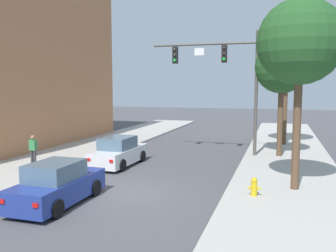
% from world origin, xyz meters
% --- Properties ---
extents(ground_plane, '(120.00, 120.00, 0.00)m').
position_xyz_m(ground_plane, '(0.00, 0.00, 0.00)').
color(ground_plane, '#4C4C51').
extents(sidewalk_right, '(5.00, 60.00, 0.15)m').
position_xyz_m(sidewalk_right, '(6.50, 0.00, 0.07)').
color(sidewalk_right, '#B2AFA8').
rests_on(sidewalk_right, ground).
extents(traffic_signal_mast, '(6.62, 0.38, 7.50)m').
position_xyz_m(traffic_signal_mast, '(2.73, 9.13, 5.34)').
color(traffic_signal_mast, '#514C47').
rests_on(traffic_signal_mast, sidewalk_right).
extents(car_lead_white, '(1.94, 4.29, 1.60)m').
position_xyz_m(car_lead_white, '(-2.42, 4.66, 0.72)').
color(car_lead_white, silver).
rests_on(car_lead_white, ground).
extents(car_following_blue, '(1.84, 4.24, 1.60)m').
position_xyz_m(car_following_blue, '(-1.74, -2.09, 0.72)').
color(car_following_blue, navy).
rests_on(car_following_blue, ground).
extents(pedestrian_sidewalk_left_walker, '(0.36, 0.22, 1.64)m').
position_xyz_m(pedestrian_sidewalk_left_walker, '(-6.35, 2.52, 1.06)').
color(pedestrian_sidewalk_left_walker, '#333338').
rests_on(pedestrian_sidewalk_left_walker, sidewalk_left).
extents(fire_hydrant, '(0.48, 0.24, 0.72)m').
position_xyz_m(fire_hydrant, '(5.15, 0.62, 0.51)').
color(fire_hydrant, gold).
rests_on(fire_hydrant, sidewalk_right).
extents(street_tree_nearest, '(3.40, 3.40, 7.63)m').
position_xyz_m(street_tree_nearest, '(6.67, 2.08, 6.04)').
color(street_tree_nearest, brown).
rests_on(street_tree_nearest, sidewalk_right).
extents(street_tree_second, '(3.17, 3.17, 6.95)m').
position_xyz_m(street_tree_second, '(6.03, 9.37, 5.47)').
color(street_tree_second, brown).
rests_on(street_tree_second, sidewalk_right).
extents(street_tree_third, '(3.73, 3.73, 8.24)m').
position_xyz_m(street_tree_third, '(6.35, 14.19, 6.49)').
color(street_tree_third, brown).
rests_on(street_tree_third, sidewalk_right).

